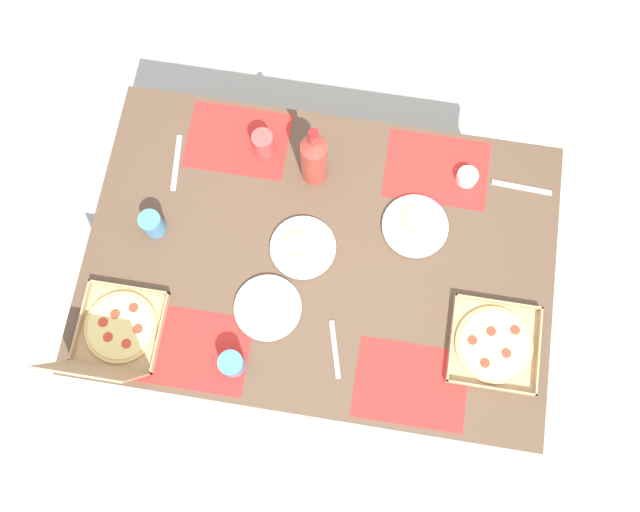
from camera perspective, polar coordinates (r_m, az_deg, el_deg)
The scene contains 19 objects.
ground_plane at distance 2.93m, azimuth -0.00°, elevation -3.76°, with size 6.00×6.00×0.00m, color beige.
dining_table at distance 2.32m, azimuth -0.00°, elevation -0.61°, with size 1.58×1.05×0.73m.
placemat_near_left at distance 2.36m, azimuth 10.09°, elevation 7.41°, with size 0.36×0.26×0.00m, color red.
placemat_near_right at distance 2.39m, azimuth -7.14°, elevation 9.94°, with size 0.36×0.26×0.00m, color red.
placemat_far_left at distance 2.17m, azimuth 7.89°, elevation -10.95°, with size 0.36×0.26×0.00m, color red.
placemat_far_right at distance 2.20m, azimuth -10.86°, elevation -7.95°, with size 0.36×0.26×0.00m, color red.
pizza_box_corner_right at distance 2.23m, azimuth 14.84°, elevation -7.44°, with size 0.29×0.29×0.04m.
pizza_box_corner_left at distance 2.22m, azimuth -17.34°, elevation -6.65°, with size 0.27×0.32×0.30m.
plate_far_right at distance 2.18m, azimuth -4.54°, elevation -4.52°, with size 0.22×0.22×0.02m.
plate_far_left at distance 2.22m, azimuth -1.55°, elevation 0.75°, with size 0.22×0.22×0.03m.
plate_near_right at distance 2.27m, azimuth 8.21°, elevation 2.63°, with size 0.23×0.23×0.03m.
soda_bottle at distance 2.20m, azimuth -0.52°, elevation 8.49°, with size 0.09×0.09×0.32m.
cup_dark at distance 2.13m, azimuth -7.65°, elevation -9.25°, with size 0.08×0.08×0.09m, color teal.
cup_red at distance 2.32m, azimuth -4.95°, elevation 9.68°, with size 0.07×0.07×0.10m, color #BF4742.
cup_spare at distance 2.28m, azimuth -14.32°, elevation 2.70°, with size 0.08×0.08×0.10m, color teal.
condiment_bowl at distance 2.35m, azimuth 12.64°, elevation 6.70°, with size 0.07×0.07×0.04m, color white.
knife_by_near_left at distance 2.41m, azimuth 17.08°, elevation 5.68°, with size 0.21×0.02×0.01m, color #B7B7BC.
fork_by_near_right at distance 2.16m, azimuth 1.29°, elevation -8.09°, with size 0.19×0.02×0.01m, color #B7B7BC.
knife_by_far_left at distance 2.39m, azimuth -12.34°, elevation 7.89°, with size 0.21×0.02×0.01m, color #B7B7BC.
Camera 1 is at (-0.09, 0.58, 2.87)m, focal length 36.92 mm.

